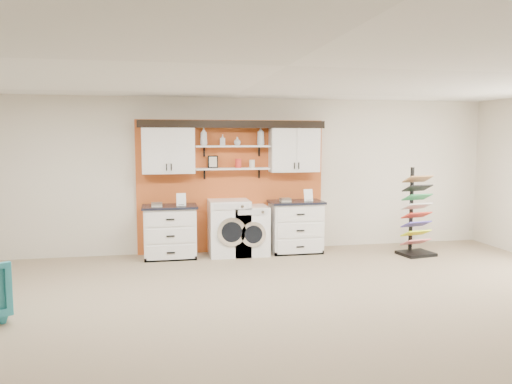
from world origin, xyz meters
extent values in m
plane|color=gray|center=(0.00, 0.00, 0.00)|extent=(10.00, 10.00, 0.00)
plane|color=white|center=(0.00, 0.00, 2.80)|extent=(10.00, 10.00, 0.00)
plane|color=beige|center=(0.00, 4.00, 1.40)|extent=(10.00, 0.00, 10.00)
cube|color=#BA501F|center=(0.00, 3.96, 1.20)|extent=(3.40, 0.07, 2.40)
cube|color=white|center=(-1.13, 3.80, 1.88)|extent=(0.90, 0.34, 0.84)
cube|color=white|center=(-1.35, 3.62, 1.88)|extent=(0.42, 0.01, 0.78)
cube|color=white|center=(-0.91, 3.62, 1.88)|extent=(0.42, 0.01, 0.78)
cube|color=white|center=(1.13, 3.80, 1.88)|extent=(0.90, 0.34, 0.84)
cube|color=white|center=(0.91, 3.62, 1.88)|extent=(0.42, 0.01, 0.78)
cube|color=white|center=(1.35, 3.62, 1.88)|extent=(0.42, 0.01, 0.78)
cube|color=white|center=(0.00, 3.80, 1.53)|extent=(1.32, 0.28, 0.03)
cube|color=white|center=(0.00, 3.80, 1.93)|extent=(1.32, 0.28, 0.03)
cube|color=black|center=(0.00, 3.82, 2.33)|extent=(3.30, 0.40, 0.10)
cube|color=black|center=(0.00, 3.63, 2.27)|extent=(3.30, 0.04, 0.04)
cube|color=black|center=(-0.35, 3.85, 1.66)|extent=(0.18, 0.02, 0.22)
cube|color=beige|center=(-0.35, 3.84, 1.66)|extent=(0.14, 0.01, 0.18)
cylinder|color=red|center=(0.10, 3.80, 1.62)|extent=(0.11, 0.11, 0.16)
cylinder|color=silver|center=(0.35, 3.80, 1.61)|extent=(0.10, 0.10, 0.14)
cube|color=white|center=(-1.13, 3.65, 0.44)|extent=(0.88, 0.60, 0.88)
cube|color=black|center=(-1.13, 3.38, 0.03)|extent=(0.88, 0.06, 0.07)
cube|color=black|center=(-1.13, 3.65, 0.90)|extent=(0.94, 0.66, 0.04)
cube|color=white|center=(-1.13, 3.34, 0.72)|extent=(0.80, 0.02, 0.24)
cube|color=white|center=(-1.13, 3.34, 0.44)|extent=(0.80, 0.02, 0.24)
cube|color=white|center=(-1.13, 3.34, 0.16)|extent=(0.80, 0.02, 0.24)
cube|color=white|center=(1.13, 3.65, 0.45)|extent=(0.90, 0.60, 0.90)
cube|color=black|center=(1.13, 3.38, 0.04)|extent=(0.90, 0.06, 0.07)
cube|color=black|center=(1.13, 3.65, 0.92)|extent=(0.96, 0.66, 0.04)
cube|color=white|center=(1.13, 3.34, 0.74)|extent=(0.82, 0.02, 0.25)
cube|color=white|center=(1.13, 3.34, 0.45)|extent=(0.82, 0.02, 0.25)
cube|color=white|center=(1.13, 3.34, 0.16)|extent=(0.82, 0.02, 0.25)
cube|color=white|center=(-0.10, 3.65, 0.49)|extent=(0.71, 0.66, 0.99)
cube|color=silver|center=(-0.10, 3.31, 0.91)|extent=(0.60, 0.02, 0.10)
cylinder|color=silver|center=(-0.10, 3.31, 0.48)|extent=(0.50, 0.05, 0.50)
cylinder|color=black|center=(-0.10, 3.29, 0.48)|extent=(0.35, 0.03, 0.35)
cube|color=white|center=(0.28, 3.65, 0.44)|extent=(0.62, 0.66, 0.87)
cube|color=silver|center=(0.28, 3.31, 0.81)|extent=(0.53, 0.02, 0.09)
cylinder|color=silver|center=(0.28, 3.31, 0.42)|extent=(0.44, 0.05, 0.44)
cylinder|color=black|center=(0.28, 3.29, 0.42)|extent=(0.31, 0.03, 0.31)
cube|color=black|center=(3.17, 2.98, 0.03)|extent=(0.63, 0.56, 0.06)
cube|color=black|center=(3.14, 3.15, 0.80)|extent=(0.05, 0.05, 1.51)
cube|color=#F76E6F|center=(3.17, 3.00, 0.24)|extent=(0.51, 0.34, 0.14)
cube|color=#D0FF1A|center=(3.17, 3.00, 0.40)|extent=(0.51, 0.34, 0.14)
cube|color=#4234B7|center=(3.17, 3.00, 0.56)|extent=(0.51, 0.34, 0.14)
cube|color=red|center=(3.17, 3.00, 0.72)|extent=(0.51, 0.34, 0.14)
cube|color=silver|center=(3.17, 3.00, 0.88)|extent=(0.51, 0.34, 0.14)
cube|color=#258845|center=(3.17, 3.00, 1.04)|extent=(0.51, 0.34, 0.14)
cube|color=black|center=(3.17, 3.00, 1.20)|extent=(0.51, 0.34, 0.14)
cube|color=#AE7948|center=(3.17, 3.00, 1.36)|extent=(0.51, 0.34, 0.14)
imported|color=silver|center=(-0.51, 3.80, 2.11)|extent=(0.17, 0.17, 0.32)
imported|color=silver|center=(-0.18, 3.80, 2.04)|extent=(0.10, 0.10, 0.20)
imported|color=silver|center=(0.08, 3.80, 2.02)|extent=(0.16, 0.16, 0.15)
imported|color=silver|center=(0.51, 3.80, 2.12)|extent=(0.19, 0.19, 0.34)
camera|label=1|loc=(-1.32, -5.01, 2.06)|focal=35.00mm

